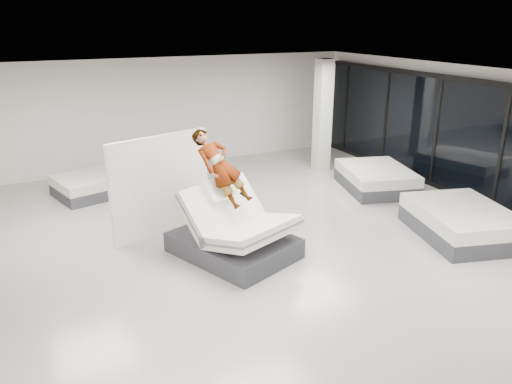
# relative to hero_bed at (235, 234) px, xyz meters

# --- Properties ---
(room) EXTENTS (14.00, 14.04, 3.20)m
(room) POSITION_rel_hero_bed_xyz_m (0.51, -0.43, 1.17)
(room) COLOR #A29F99
(room) RESTS_ON ground
(hero_bed) EXTENTS (2.30, 2.61, 1.45)m
(hero_bed) POSITION_rel_hero_bed_xyz_m (0.00, 0.00, 0.00)
(hero_bed) COLOR #3A3A3F
(hero_bed) RESTS_ON floor
(person) EXTENTS (1.12, 1.68, 1.18)m
(person) POSITION_rel_hero_bed_xyz_m (-0.12, 0.32, 0.91)
(person) COLOR slate
(person) RESTS_ON hero_bed
(remote) EXTENTS (0.10, 0.15, 0.08)m
(remote) POSITION_rel_hero_bed_xyz_m (0.21, 0.07, 0.73)
(remote) COLOR black
(remote) RESTS_ON person
(divider_panel) EXTENTS (2.21, 0.78, 2.07)m
(divider_panel) POSITION_rel_hero_bed_xyz_m (-0.92, 1.62, 0.60)
(divider_panel) COLOR white
(divider_panel) RESTS_ON floor
(flat_bed_right_far) EXTENTS (2.10, 2.46, 0.58)m
(flat_bed_right_far) POSITION_rel_hero_bed_xyz_m (4.86, 1.95, -0.14)
(flat_bed_right_far) COLOR #3A3A3F
(flat_bed_right_far) RESTS_ON floor
(flat_bed_right_near) EXTENTS (2.22, 2.61, 0.62)m
(flat_bed_right_near) POSITION_rel_hero_bed_xyz_m (4.54, -1.21, -0.12)
(flat_bed_right_near) COLOR #3A3A3F
(flat_bed_right_near) RESTS_ON floor
(flat_bed_left_far) EXTENTS (2.20, 1.86, 0.52)m
(flat_bed_left_far) POSITION_rel_hero_bed_xyz_m (-1.79, 4.71, -0.17)
(flat_bed_left_far) COLOR #3A3A3F
(flat_bed_left_far) RESTS_ON floor
(column) EXTENTS (0.40, 0.40, 3.20)m
(column) POSITION_rel_hero_bed_xyz_m (4.51, 4.07, 1.17)
(column) COLOR beige
(column) RESTS_ON floor
(storefront_glazing) EXTENTS (0.12, 13.40, 2.92)m
(storefront_glazing) POSITION_rel_hero_bed_xyz_m (6.41, -0.43, 1.02)
(storefront_glazing) COLOR #1D2631
(storefront_glazing) RESTS_ON floor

